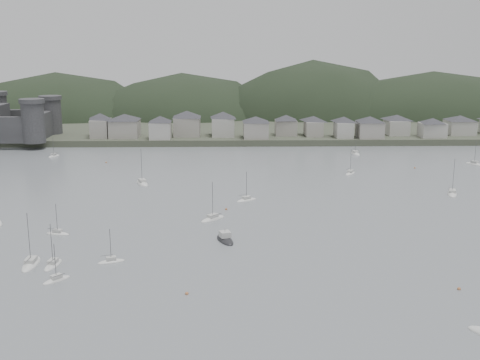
{
  "coord_description": "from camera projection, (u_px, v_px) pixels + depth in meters",
  "views": [
    {
      "loc": [
        -4.05,
        -100.77,
        46.78
      ],
      "look_at": [
        0.0,
        75.0,
        6.0
      ],
      "focal_mm": 43.78,
      "sensor_mm": 36.0,
      "label": 1
    }
  ],
  "objects": [
    {
      "name": "moored_fleet",
      "position": [
        193.0,
        215.0,
        163.43
      ],
      "size": [
        259.0,
        174.93,
        13.56
      ],
      "color": "silver",
      "rests_on": "ground"
    },
    {
      "name": "far_shore_land",
      "position": [
        233.0,
        113.0,
        395.75
      ],
      "size": [
        900.0,
        250.0,
        3.0
      ],
      "primitive_type": "cube",
      "color": "#383D2D",
      "rests_on": "ground"
    },
    {
      "name": "motor_launch_far",
      "position": [
        225.0,
        239.0,
        142.95
      ],
      "size": [
        5.81,
        9.24,
        4.06
      ],
      "rotation": [
        0.0,
        0.0,
        3.48
      ],
      "color": "black",
      "rests_on": "ground"
    },
    {
      "name": "forested_ridge",
      "position": [
        241.0,
        138.0,
        373.82
      ],
      "size": [
        851.55,
        103.94,
        102.57
      ],
      "color": "black",
      "rests_on": "ground"
    },
    {
      "name": "waterfront_town",
      "position": [
        338.0,
        124.0,
        286.53
      ],
      "size": [
        451.48,
        28.46,
        12.92
      ],
      "color": "gray",
      "rests_on": "far_shore_land"
    },
    {
      "name": "ground",
      "position": [
        249.0,
        302.0,
        108.8
      ],
      "size": [
        900.0,
        900.0,
        0.0
      ],
      "primitive_type": "plane",
      "color": "slate",
      "rests_on": "ground"
    },
    {
      "name": "mooring_buoys",
      "position": [
        277.0,
        217.0,
        161.76
      ],
      "size": [
        183.27,
        130.0,
        0.7
      ],
      "color": "#AE683A",
      "rests_on": "ground"
    },
    {
      "name": "sailboat_lead",
      "position": [
        355.0,
        154.0,
        256.02
      ],
      "size": [
        3.72,
        8.74,
        11.59
      ],
      "rotation": [
        0.0,
        0.0,
        3.26
      ],
      "color": "silver",
      "rests_on": "ground"
    }
  ]
}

